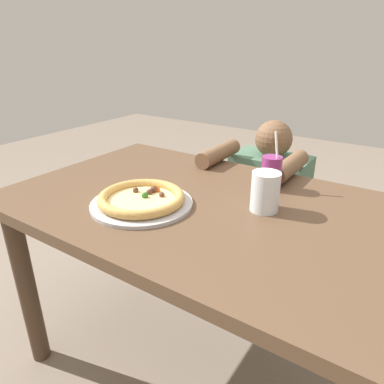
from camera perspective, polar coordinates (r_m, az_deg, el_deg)
The scene contains 6 objects.
ground_plane at distance 1.62m, azimuth 1.87°, elevation -26.41°, with size 8.00×8.00×0.00m, color gray.
dining_table at distance 1.21m, azimuth 2.26°, elevation -6.27°, with size 1.37×0.84×0.75m.
pizza_near at distance 1.14m, azimuth -8.19°, elevation -1.25°, with size 0.33×0.33×0.04m.
drink_cup_colored at distance 1.28m, azimuth 12.77°, elevation 3.13°, with size 0.07×0.07×0.21m.
water_cup_clear at distance 1.10m, azimuth 11.84°, elevation 0.14°, with size 0.09×0.09×0.13m.
diner_seated at distance 1.82m, azimuth 11.89°, elevation -4.03°, with size 0.39×0.51×0.91m.
Camera 1 is at (0.55, -0.90, 1.24)m, focal length 32.76 mm.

